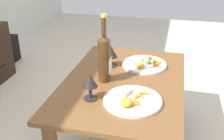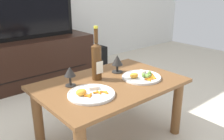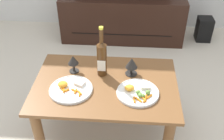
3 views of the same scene
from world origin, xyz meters
The scene contains 10 objects.
ground_plane centered at (0.00, 0.00, 0.00)m, with size 6.40×6.40×0.00m, color beige.
dining_table centered at (0.00, 0.00, 0.37)m, with size 1.00×0.67×0.46m.
tv_stand centered at (0.06, 1.48, 0.26)m, with size 1.40×0.50×0.52m.
tv_screen centered at (0.06, 1.48, 0.80)m, with size 1.07×0.05×0.57m.
floor_speaker centered at (1.02, 1.46, 0.14)m, with size 0.17×0.17×0.28m, color black.
wine_bottle centered at (-0.03, 0.11, 0.60)m, with size 0.07×0.07×0.38m.
goblet_left centered at (-0.24, 0.12, 0.55)m, with size 0.08×0.08×0.13m.
goblet_right centered at (0.18, 0.12, 0.55)m, with size 0.09×0.09×0.14m.
dinner_plate_left centered at (-0.23, -0.09, 0.47)m, with size 0.29×0.29×0.05m.
dinner_plate_right centered at (0.23, -0.09, 0.47)m, with size 0.29×0.29×0.05m.
Camera 2 is at (-1.01, -1.20, 1.09)m, focal length 38.77 mm.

